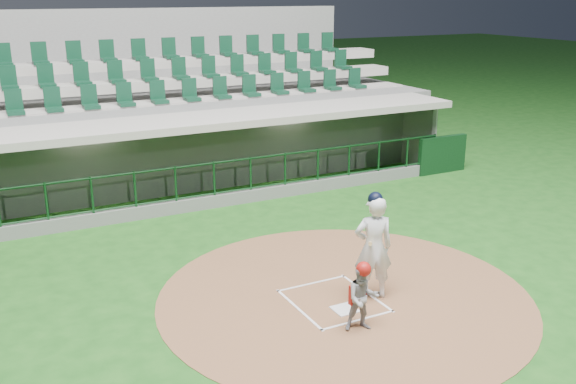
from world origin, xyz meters
name	(u,v)px	position (x,y,z in m)	size (l,w,h in m)	color
ground	(326,295)	(0.00, 0.00, 0.00)	(120.00, 120.00, 0.00)	#174915
dirt_circle	(344,296)	(0.30, -0.20, 0.01)	(7.20, 7.20, 0.01)	brown
home_plate	(345,309)	(0.00, -0.70, 0.02)	(0.43, 0.43, 0.02)	silver
batter_box_chalk	(334,301)	(0.00, -0.30, 0.02)	(1.55, 1.80, 0.01)	white
dugout_structure	(195,158)	(0.11, 7.82, 0.96)	(16.40, 3.70, 3.00)	gray
seating_deck	(160,124)	(0.00, 10.91, 1.42)	(17.00, 6.72, 5.15)	slate
batter	(373,246)	(0.74, -0.47, 1.06)	(0.97, 0.99, 2.11)	white
catcher	(362,297)	(-0.12, -1.42, 0.63)	(0.69, 0.61, 1.27)	#94959A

